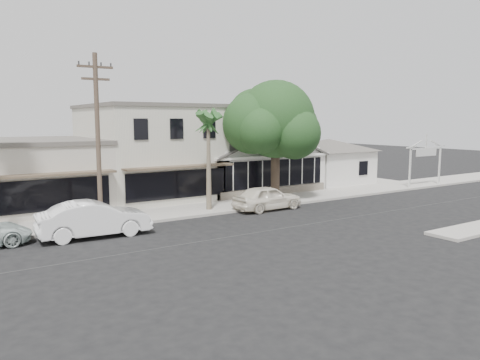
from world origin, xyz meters
TOP-DOWN VIEW (x-y plane):
  - ground at (0.00, 0.00)m, footprint 140.00×140.00m
  - sidewalk_north at (-8.00, 6.75)m, footprint 90.00×3.50m
  - corner_shop at (5.00, 12.47)m, footprint 10.40×8.60m
  - side_cottage at (13.20, 11.50)m, footprint 6.00×6.00m
  - arch_sign at (18.40, 5.30)m, footprint 4.12×0.12m
  - row_building_near at (-3.00, 13.50)m, footprint 8.00×10.00m
  - row_building_midnear at (-12.00, 13.50)m, footprint 10.00×10.00m
  - utility_pole at (-9.00, 5.20)m, footprint 1.80×0.24m
  - car_0 at (1.36, 4.58)m, footprint 4.62×1.95m
  - car_1 at (-9.79, 3.66)m, footprint 5.43×2.16m
  - shade_tree at (3.86, 7.37)m, footprint 7.58×6.85m
  - palm_east at (-2.00, 6.12)m, footprint 2.81×2.81m

SIDE VIEW (x-z plane):
  - ground at x=0.00m, z-range 0.00..0.00m
  - sidewalk_north at x=-8.00m, z-range 0.00..0.15m
  - car_0 at x=1.36m, z-range 0.00..1.56m
  - car_1 at x=-9.79m, z-range 0.00..1.76m
  - side_cottage at x=13.20m, z-range 0.00..3.00m
  - row_building_midnear at x=-12.00m, z-range 0.00..4.20m
  - corner_shop at x=5.00m, z-range 0.07..5.17m
  - arch_sign at x=18.40m, z-range 1.18..5.13m
  - row_building_near at x=-3.00m, z-range 0.00..6.50m
  - utility_pole at x=-9.00m, z-range 0.29..9.29m
  - shade_tree at x=3.86m, z-range 1.33..9.74m
  - palm_east at x=-2.00m, z-range 2.31..8.93m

